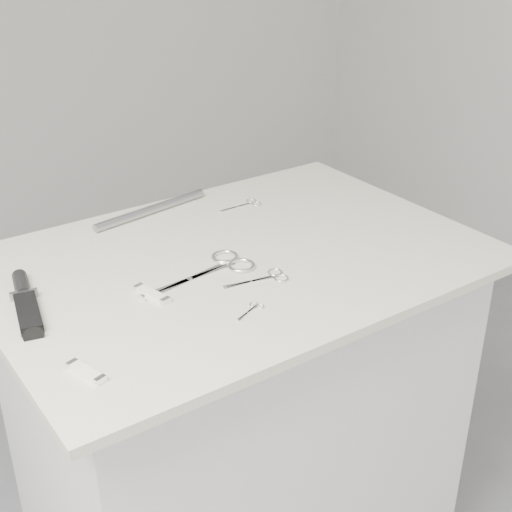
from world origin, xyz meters
TOP-DOWN VIEW (x-y plane):
  - plinth at (0.00, 0.00)m, footprint 0.90×0.60m
  - display_board at (0.00, 0.00)m, footprint 1.00×0.70m
  - large_shears at (-0.06, -0.03)m, footprint 0.25×0.11m
  - embroidery_scissors_a at (-0.01, -0.11)m, footprint 0.13×0.06m
  - embroidery_scissors_b at (0.16, 0.21)m, footprint 0.11×0.05m
  - tiny_scissors at (-0.10, -0.19)m, footprint 0.07×0.04m
  - sheathed_knife at (-0.42, 0.06)m, footprint 0.08×0.21m
  - pocket_knife_a at (-0.22, -0.05)m, footprint 0.04×0.09m
  - pocket_knife_b at (-0.41, -0.21)m, footprint 0.04×0.08m
  - metal_rail at (-0.04, 0.29)m, footprint 0.30×0.07m

SIDE VIEW (x-z plane):
  - plinth at x=0.00m, z-range 0.00..0.90m
  - display_board at x=0.00m, z-range 0.90..0.92m
  - tiny_scissors at x=-0.10m, z-range 0.92..0.92m
  - embroidery_scissors_b at x=0.16m, z-range 0.92..0.92m
  - embroidery_scissors_a at x=-0.01m, z-range 0.92..0.92m
  - large_shears at x=-0.06m, z-range 0.92..0.93m
  - pocket_knife_b at x=-0.41m, z-range 0.92..0.93m
  - pocket_knife_a at x=-0.22m, z-range 0.92..0.93m
  - sheathed_knife at x=-0.42m, z-range 0.91..0.94m
  - metal_rail at x=-0.04m, z-range 0.92..0.94m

